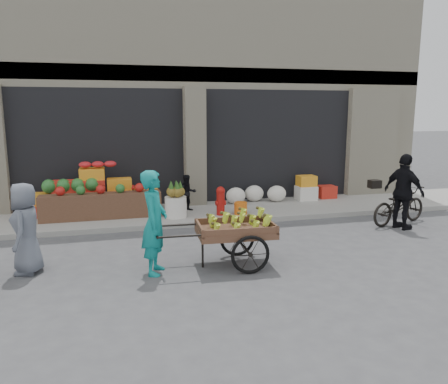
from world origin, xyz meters
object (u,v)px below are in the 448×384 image
object	(u,v)px
pineapple_bin	(176,207)
seated_person	(188,193)
bicycle	(399,205)
vendor_woman	(154,223)
orange_bucket	(241,208)
banana_cart	(233,228)
fire_hydrant	(221,200)
vendor_grey	(26,228)
cyclist	(404,192)

from	to	relation	value
pineapple_bin	seated_person	size ratio (longest dim) A/B	0.56
bicycle	vendor_woman	bearing A→B (deg)	90.21
orange_bucket	banana_cart	xyz separation A→B (m)	(-1.09, -3.10, 0.41)
orange_bucket	seated_person	bearing A→B (deg)	149.74
seated_person	banana_cart	xyz separation A→B (m)	(0.11, -3.80, 0.09)
seated_person	fire_hydrant	bearing A→B (deg)	-52.88
vendor_woman	banana_cart	bearing A→B (deg)	-72.34
fire_hydrant	seated_person	distance (m)	0.96
seated_person	vendor_grey	size ratio (longest dim) A/B	0.61
fire_hydrant	vendor_woman	distance (m)	3.73
fire_hydrant	banana_cart	size ratio (longest dim) A/B	0.31
seated_person	vendor_woman	world-z (taller)	vendor_woman
orange_bucket	pineapple_bin	bearing A→B (deg)	176.42
vendor_grey	cyclist	xyz separation A→B (m)	(7.74, 0.76, 0.10)
vendor_woman	orange_bucket	bearing A→B (deg)	-21.11
pineapple_bin	banana_cart	xyz separation A→B (m)	(0.51, -3.20, 0.31)
orange_bucket	cyclist	world-z (taller)	cyclist
fire_hydrant	vendor_woman	size ratio (longest dim) A/B	0.41
orange_bucket	vendor_woman	world-z (taller)	vendor_woman
banana_cart	bicycle	world-z (taller)	banana_cart
pineapple_bin	banana_cart	world-z (taller)	banana_cart
vendor_woman	vendor_grey	world-z (taller)	vendor_woman
vendor_woman	cyclist	world-z (taller)	vendor_woman
vendor_grey	bicycle	distance (m)	8.03
banana_cart	vendor_woman	xyz separation A→B (m)	(-1.34, -0.02, 0.19)
vendor_woman	bicycle	bearing A→B (deg)	-57.14
fire_hydrant	bicycle	bearing A→B (deg)	-20.19
bicycle	vendor_grey	bearing A→B (deg)	82.31
pineapple_bin	cyclist	xyz separation A→B (m)	(4.88, -1.91, 0.49)
vendor_grey	banana_cart	bearing A→B (deg)	87.13
pineapple_bin	orange_bucket	size ratio (longest dim) A/B	1.62
pineapple_bin	vendor_woman	world-z (taller)	vendor_woman
fire_hydrant	vendor_grey	bearing A→B (deg)	-146.52
vendor_grey	cyclist	world-z (taller)	cyclist
fire_hydrant	seated_person	xyz separation A→B (m)	(-0.70, 0.65, 0.08)
orange_bucket	vendor_woman	xyz separation A→B (m)	(-2.42, -3.13, 0.59)
bicycle	orange_bucket	bearing A→B (deg)	51.90
banana_cart	cyclist	world-z (taller)	cyclist
vendor_woman	vendor_grey	xyz separation A→B (m)	(-2.04, 0.56, -0.10)
orange_bucket	vendor_grey	distance (m)	5.18
pineapple_bin	banana_cart	distance (m)	3.26
banana_cart	bicycle	size ratio (longest dim) A/B	1.33
pineapple_bin	cyclist	bearing A→B (deg)	-21.41
pineapple_bin	banana_cart	bearing A→B (deg)	-80.92
fire_hydrant	vendor_grey	xyz separation A→B (m)	(-3.97, -2.62, 0.25)
seated_person	vendor_woman	distance (m)	4.03
banana_cart	bicycle	bearing A→B (deg)	23.49
banana_cart	cyclist	distance (m)	4.56
pineapple_bin	vendor_woman	size ratio (longest dim) A/B	0.30
pineapple_bin	orange_bucket	world-z (taller)	pineapple_bin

